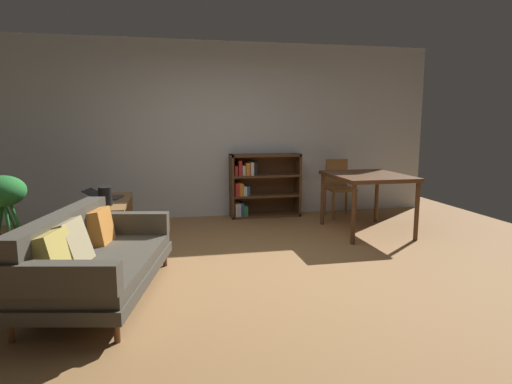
{
  "coord_description": "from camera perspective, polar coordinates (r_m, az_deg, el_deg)",
  "views": [
    {
      "loc": [
        -0.9,
        -4.08,
        1.48
      ],
      "look_at": [
        0.03,
        0.35,
        0.75
      ],
      "focal_mm": 30.23,
      "sensor_mm": 36.0,
      "label": 1
    }
  ],
  "objects": [
    {
      "name": "dining_table",
      "position": [
        5.97,
        14.51,
        1.51
      ],
      "size": [
        0.95,
        1.16,
        0.79
      ],
      "color": "#56351E",
      "rests_on": "ground_plane"
    },
    {
      "name": "back_wall_panel",
      "position": [
        6.84,
        -4.31,
        8.1
      ],
      "size": [
        6.8,
        0.1,
        2.7
      ],
      "primitive_type": "cube",
      "color": "silver",
      "rests_on": "ground_plane"
    },
    {
      "name": "open_laptop",
      "position": [
        5.64,
        -19.36,
        -0.51
      ],
      "size": [
        0.48,
        0.38,
        0.11
      ],
      "color": "#333338",
      "rests_on": "media_console"
    },
    {
      "name": "desk_speaker",
      "position": [
        5.14,
        -19.32,
        -0.54
      ],
      "size": [
        0.15,
        0.15,
        0.21
      ],
      "color": "black",
      "rests_on": "media_console"
    },
    {
      "name": "ground_plane",
      "position": [
        4.43,
        0.57,
        -10.3
      ],
      "size": [
        8.16,
        8.16,
        0.0
      ],
      "primitive_type": "plane",
      "color": "#9E7042"
    },
    {
      "name": "fabric_couch",
      "position": [
        3.94,
        -21.01,
        -7.94
      ],
      "size": [
        1.17,
        1.87,
        0.73
      ],
      "color": "brown",
      "rests_on": "ground_plane"
    },
    {
      "name": "potted_floor_plant",
      "position": [
        5.43,
        -30.49,
        -1.03
      ],
      "size": [
        0.54,
        0.49,
        0.91
      ],
      "color": "#333338",
      "rests_on": "ground_plane"
    },
    {
      "name": "media_console",
      "position": [
        5.52,
        -18.43,
        -3.94
      ],
      "size": [
        0.39,
        1.26,
        0.55
      ],
      "color": "olive",
      "rests_on": "ground_plane"
    },
    {
      "name": "dining_chair_near",
      "position": [
        6.93,
        10.9,
        0.95
      ],
      "size": [
        0.41,
        0.42,
        0.9
      ],
      "color": "brown",
      "rests_on": "ground_plane"
    },
    {
      "name": "bookshelf",
      "position": [
        6.82,
        0.51,
        0.92
      ],
      "size": [
        1.1,
        0.33,
        0.99
      ],
      "color": "#56351E",
      "rests_on": "ground_plane"
    }
  ]
}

